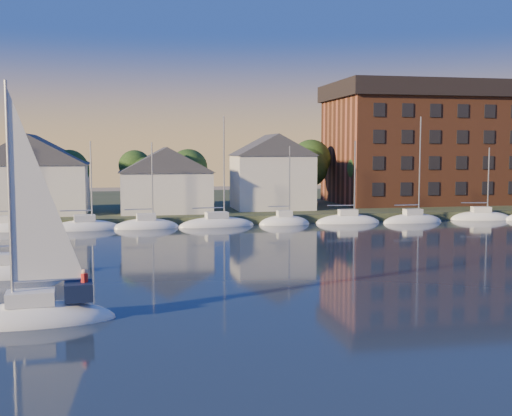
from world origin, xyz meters
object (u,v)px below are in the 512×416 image
object	(u,v)px
clubhouse_west	(32,173)
clubhouse_centre	(166,179)
condo_block	(434,143)
clubhouse_east	(272,171)
drifting_sailboat_left	(11,276)
hero_sailboat	(34,312)

from	to	relation	value
clubhouse_west	clubhouse_centre	size ratio (longest dim) A/B	1.18
clubhouse_west	condo_block	world-z (taller)	condo_block
clubhouse_east	drifting_sailboat_left	world-z (taller)	clubhouse_east
clubhouse_centre	hero_sailboat	bearing A→B (deg)	-101.24
condo_block	hero_sailboat	world-z (taller)	condo_block
condo_block	hero_sailboat	distance (m)	74.43
clubhouse_west	hero_sailboat	bearing A→B (deg)	-82.10
clubhouse_east	drifting_sailboat_left	size ratio (longest dim) A/B	0.91
condo_block	drifting_sailboat_left	size ratio (longest dim) A/B	2.70
drifting_sailboat_left	hero_sailboat	bearing A→B (deg)	-77.72
condo_block	hero_sailboat	size ratio (longest dim) A/B	2.35
hero_sailboat	drifting_sailboat_left	bearing A→B (deg)	-80.30
clubhouse_centre	condo_block	bearing A→B (deg)	11.24
clubhouse_east	drifting_sailboat_left	distance (m)	45.47
clubhouse_west	clubhouse_east	world-z (taller)	clubhouse_east
hero_sailboat	clubhouse_west	bearing A→B (deg)	-86.91
clubhouse_west	clubhouse_east	xyz separation A→B (m)	(30.00, 1.00, 0.07)
clubhouse_east	hero_sailboat	size ratio (longest dim) A/B	0.80
clubhouse_centre	hero_sailboat	world-z (taller)	hero_sailboat
clubhouse_centre	drifting_sailboat_left	distance (m)	36.98
clubhouse_west	clubhouse_east	bearing A→B (deg)	1.91
clubhouse_centre	condo_block	world-z (taller)	condo_block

